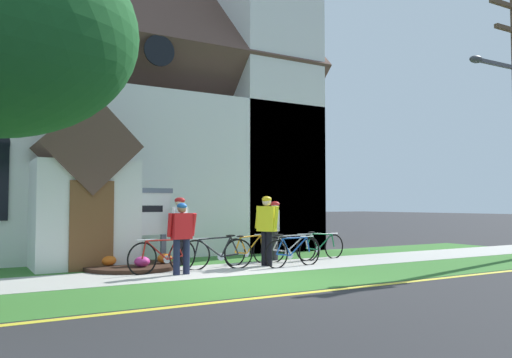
{
  "coord_description": "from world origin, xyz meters",
  "views": [
    {
      "loc": [
        -5.06,
        -9.03,
        1.55
      ],
      "look_at": [
        2.02,
        3.17,
        2.25
      ],
      "focal_mm": 35.69,
      "sensor_mm": 36.0,
      "label": 1
    }
  ],
  "objects_px": {
    "church_sign": "(130,214)",
    "bicycle_red": "(163,256)",
    "cyclist_in_yellow_jersey": "(267,225)",
    "bicycle_green": "(293,252)",
    "bicycle_black": "(217,253)",
    "cyclist_in_red_jersey": "(182,233)",
    "cyclist_in_orange_jersey": "(275,226)",
    "bicycle_orange": "(249,250)",
    "bicycle_white": "(290,248)",
    "bicycle_blue": "(320,246)",
    "cyclist_in_green_jersey": "(180,225)",
    "roadside_conifer": "(280,154)"
  },
  "relations": [
    {
      "from": "church_sign",
      "to": "bicycle_red",
      "type": "xyz_separation_m",
      "value": [
        0.4,
        -1.29,
        -0.92
      ]
    },
    {
      "from": "bicycle_red",
      "to": "cyclist_in_yellow_jersey",
      "type": "relative_size",
      "value": 1.0
    },
    {
      "from": "bicycle_green",
      "to": "bicycle_black",
      "type": "bearing_deg",
      "value": 165.07
    },
    {
      "from": "cyclist_in_red_jersey",
      "to": "cyclist_in_orange_jersey",
      "type": "xyz_separation_m",
      "value": [
        3.34,
        1.45,
        0.04
      ]
    },
    {
      "from": "bicycle_orange",
      "to": "bicycle_white",
      "type": "bearing_deg",
      "value": -4.12
    },
    {
      "from": "bicycle_blue",
      "to": "cyclist_in_yellow_jersey",
      "type": "relative_size",
      "value": 0.99
    },
    {
      "from": "bicycle_white",
      "to": "cyclist_in_red_jersey",
      "type": "relative_size",
      "value": 1.08
    },
    {
      "from": "cyclist_in_orange_jersey",
      "to": "cyclist_in_green_jersey",
      "type": "bearing_deg",
      "value": 177.13
    },
    {
      "from": "bicycle_blue",
      "to": "roadside_conifer",
      "type": "distance_m",
      "value": 7.92
    },
    {
      "from": "bicycle_blue",
      "to": "cyclist_in_green_jersey",
      "type": "height_order",
      "value": "cyclist_in_green_jersey"
    },
    {
      "from": "bicycle_black",
      "to": "roadside_conifer",
      "type": "relative_size",
      "value": 0.3
    },
    {
      "from": "bicycle_white",
      "to": "roadside_conifer",
      "type": "distance_m",
      "value": 8.43
    },
    {
      "from": "church_sign",
      "to": "bicycle_orange",
      "type": "height_order",
      "value": "church_sign"
    },
    {
      "from": "cyclist_in_red_jersey",
      "to": "church_sign",
      "type": "bearing_deg",
      "value": 109.53
    },
    {
      "from": "bicycle_blue",
      "to": "cyclist_in_red_jersey",
      "type": "bearing_deg",
      "value": -167.99
    },
    {
      "from": "bicycle_black",
      "to": "cyclist_in_orange_jersey",
      "type": "bearing_deg",
      "value": 23.44
    },
    {
      "from": "bicycle_blue",
      "to": "bicycle_orange",
      "type": "bearing_deg",
      "value": 179.71
    },
    {
      "from": "bicycle_blue",
      "to": "bicycle_white",
      "type": "bearing_deg",
      "value": -175.88
    },
    {
      "from": "cyclist_in_orange_jersey",
      "to": "bicycle_black",
      "type": "bearing_deg",
      "value": -156.56
    },
    {
      "from": "bicycle_white",
      "to": "cyclist_in_green_jersey",
      "type": "relative_size",
      "value": 0.99
    },
    {
      "from": "bicycle_green",
      "to": "cyclist_in_green_jersey",
      "type": "relative_size",
      "value": 1.03
    },
    {
      "from": "bicycle_blue",
      "to": "cyclist_in_green_jersey",
      "type": "bearing_deg",
      "value": 171.1
    },
    {
      "from": "bicycle_black",
      "to": "bicycle_blue",
      "type": "bearing_deg",
      "value": 8.13
    },
    {
      "from": "cyclist_in_yellow_jersey",
      "to": "bicycle_red",
      "type": "bearing_deg",
      "value": 177.85
    },
    {
      "from": "church_sign",
      "to": "cyclist_in_orange_jersey",
      "type": "distance_m",
      "value": 4.01
    },
    {
      "from": "cyclist_in_red_jersey",
      "to": "roadside_conifer",
      "type": "bearing_deg",
      "value": 45.27
    },
    {
      "from": "bicycle_red",
      "to": "cyclist_in_red_jersey",
      "type": "bearing_deg",
      "value": -64.52
    },
    {
      "from": "church_sign",
      "to": "bicycle_green",
      "type": "distance_m",
      "value": 4.13
    },
    {
      "from": "bicycle_red",
      "to": "cyclist_in_green_jersey",
      "type": "xyz_separation_m",
      "value": [
        0.82,
        1.08,
        0.64
      ]
    },
    {
      "from": "cyclist_in_green_jersey",
      "to": "cyclist_in_red_jersey",
      "type": "bearing_deg",
      "value": -110.03
    },
    {
      "from": "bicycle_green",
      "to": "cyclist_in_orange_jersey",
      "type": "distance_m",
      "value": 1.63
    },
    {
      "from": "church_sign",
      "to": "bicycle_white",
      "type": "xyz_separation_m",
      "value": [
        4.11,
        -0.91,
        -0.94
      ]
    },
    {
      "from": "church_sign",
      "to": "cyclist_in_yellow_jersey",
      "type": "xyz_separation_m",
      "value": [
        3.07,
        -1.39,
        -0.26
      ]
    },
    {
      "from": "roadside_conifer",
      "to": "bicycle_white",
      "type": "bearing_deg",
      "value": -120.96
    },
    {
      "from": "cyclist_in_yellow_jersey",
      "to": "roadside_conifer",
      "type": "distance_m",
      "value": 9.12
    },
    {
      "from": "bicycle_green",
      "to": "bicycle_white",
      "type": "bearing_deg",
      "value": 59.82
    },
    {
      "from": "bicycle_red",
      "to": "bicycle_white",
      "type": "height_order",
      "value": "bicycle_red"
    },
    {
      "from": "cyclist_in_red_jersey",
      "to": "bicycle_blue",
      "type": "bearing_deg",
      "value": 12.01
    },
    {
      "from": "cyclist_in_red_jersey",
      "to": "cyclist_in_yellow_jersey",
      "type": "distance_m",
      "value": 2.47
    },
    {
      "from": "church_sign",
      "to": "bicycle_white",
      "type": "bearing_deg",
      "value": -12.43
    },
    {
      "from": "cyclist_in_yellow_jersey",
      "to": "bicycle_blue",
      "type": "bearing_deg",
      "value": 15.04
    },
    {
      "from": "bicycle_red",
      "to": "cyclist_in_orange_jersey",
      "type": "xyz_separation_m",
      "value": [
        3.58,
        0.95,
        0.57
      ]
    },
    {
      "from": "bicycle_red",
      "to": "bicycle_white",
      "type": "distance_m",
      "value": 3.74
    },
    {
      "from": "bicycle_orange",
      "to": "cyclist_in_orange_jersey",
      "type": "height_order",
      "value": "cyclist_in_orange_jersey"
    },
    {
      "from": "bicycle_blue",
      "to": "cyclist_in_green_jersey",
      "type": "relative_size",
      "value": 1.01
    },
    {
      "from": "bicycle_white",
      "to": "cyclist_in_red_jersey",
      "type": "xyz_separation_m",
      "value": [
        -3.48,
        -0.89,
        0.55
      ]
    },
    {
      "from": "bicycle_blue",
      "to": "bicycle_green",
      "type": "bearing_deg",
      "value": -148.23
    },
    {
      "from": "bicycle_orange",
      "to": "cyclist_in_green_jersey",
      "type": "xyz_separation_m",
      "value": [
        -1.67,
        0.61,
        0.65
      ]
    },
    {
      "from": "roadside_conifer",
      "to": "church_sign",
      "type": "bearing_deg",
      "value": -144.69
    },
    {
      "from": "bicycle_black",
      "to": "bicycle_orange",
      "type": "distance_m",
      "value": 1.26
    }
  ]
}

